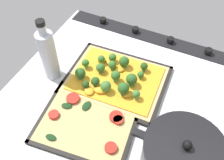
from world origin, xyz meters
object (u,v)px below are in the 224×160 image
object	(u,v)px
broccoli_pizza	(114,78)
baking_tray_back	(87,123)
veggie_pizza_back	(88,121)
baking_tray_front	(116,81)
oil_bottle	(48,55)
cooking_pot	(181,157)

from	to	relation	value
broccoli_pizza	baking_tray_back	size ratio (longest dim) A/B	1.03
baking_tray_back	veggie_pizza_back	size ratio (longest dim) A/B	1.09
baking_tray_front	broccoli_pizza	bearing A→B (deg)	37.69
oil_bottle	broccoli_pizza	bearing A→B (deg)	-163.51
cooking_pot	oil_bottle	distance (cm)	52.54
baking_tray_front	baking_tray_back	xyz separation A→B (cm)	(0.96, 19.53, 0.01)
baking_tray_back	cooking_pot	distance (cm)	29.93
veggie_pizza_back	oil_bottle	xyz separation A→B (cm)	(21.10, -12.56, 9.07)
veggie_pizza_back	cooking_pot	bearing A→B (deg)	177.14
baking_tray_back	oil_bottle	size ratio (longest dim) A/B	1.35
cooking_pot	broccoli_pizza	bearing A→B (deg)	-35.19
baking_tray_back	cooking_pot	world-z (taller)	cooking_pot
cooking_pot	oil_bottle	world-z (taller)	oil_bottle
broccoli_pizza	veggie_pizza_back	world-z (taller)	broccoli_pizza
veggie_pizza_back	baking_tray_front	bearing A→B (deg)	-92.79
cooking_pot	oil_bottle	xyz separation A→B (cm)	(50.46, -14.02, 4.19)
baking_tray_front	oil_bottle	distance (cm)	25.04
baking_tray_front	baking_tray_back	world-z (taller)	same
broccoli_pizza	veggie_pizza_back	xyz separation A→B (cm)	(0.44, 18.93, -1.13)
baking_tray_back	oil_bottle	distance (cm)	26.51
broccoli_pizza	cooking_pot	world-z (taller)	cooking_pot
broccoli_pizza	cooking_pot	distance (cm)	35.59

